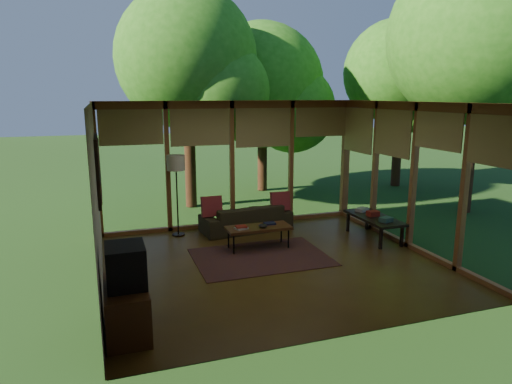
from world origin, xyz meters
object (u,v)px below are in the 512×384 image
object	(u,v)px
side_console	(374,219)
coffee_table	(258,228)
floor_lamp	(176,167)
sofa	(246,218)
media_cabinet	(127,309)
television	(126,266)

from	to	relation	value
side_console	coffee_table	bearing A→B (deg)	176.06
coffee_table	side_console	size ratio (longest dim) A/B	0.86
floor_lamp	side_console	world-z (taller)	floor_lamp
sofa	media_cabinet	size ratio (longest dim) A/B	1.89
television	floor_lamp	world-z (taller)	floor_lamp
sofa	floor_lamp	xyz separation A→B (m)	(-1.42, 0.12, 1.13)
floor_lamp	coffee_table	distance (m)	2.09
floor_lamp	side_console	xyz separation A→B (m)	(3.66, -1.46, -1.00)
sofa	television	size ratio (longest dim) A/B	3.43
coffee_table	side_console	xyz separation A→B (m)	(2.37, -0.16, 0.02)
coffee_table	media_cabinet	bearing A→B (deg)	-136.20
sofa	coffee_table	xyz separation A→B (m)	(-0.13, -1.18, 0.12)
sofa	floor_lamp	world-z (taller)	floor_lamp
coffee_table	sofa	bearing A→B (deg)	83.76
television	coffee_table	distance (m)	3.48
coffee_table	side_console	distance (m)	2.38
floor_lamp	coffee_table	size ratio (longest dim) A/B	1.38
sofa	media_cabinet	distance (m)	4.43
floor_lamp	coffee_table	bearing A→B (deg)	-45.25
television	floor_lamp	size ratio (longest dim) A/B	0.33
floor_lamp	side_console	bearing A→B (deg)	-21.78
coffee_table	side_console	bearing A→B (deg)	-3.94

